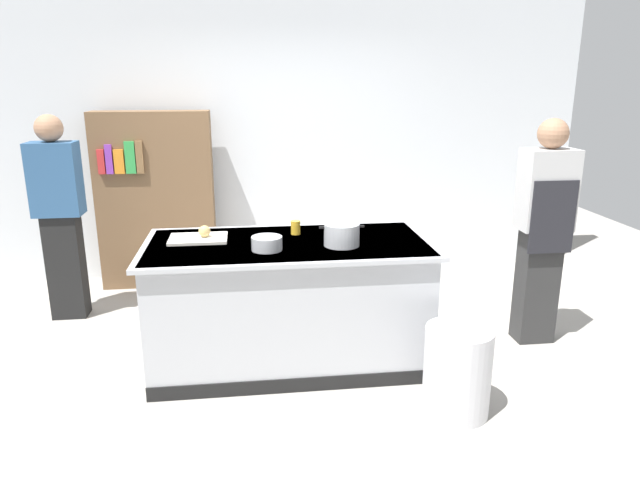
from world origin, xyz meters
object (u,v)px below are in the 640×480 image
(stock_pot, at_px, (342,235))
(person_chef, at_px, (543,227))
(onion, at_px, (205,231))
(trash_bin, at_px, (457,371))
(bookshelf, at_px, (156,200))
(person_guest, at_px, (60,214))
(juice_cup, at_px, (296,227))
(mixing_bowl, at_px, (267,243))

(stock_pot, height_order, person_chef, person_chef)
(person_chef, bearing_deg, onion, 95.30)
(trash_bin, bearing_deg, bookshelf, 129.11)
(onion, distance_m, person_guest, 1.55)
(stock_pot, height_order, bookshelf, bookshelf)
(onion, xyz_separation_m, trash_bin, (1.54, -0.94, -0.68))
(juice_cup, xyz_separation_m, person_chef, (1.86, -0.10, -0.04))
(stock_pot, xyz_separation_m, juice_cup, (-0.28, 0.33, -0.03))
(bookshelf, bearing_deg, person_chef, -28.78)
(juice_cup, bearing_deg, trash_bin, -48.40)
(juice_cup, height_order, trash_bin, juice_cup)
(trash_bin, bearing_deg, onion, 148.64)
(onion, relative_size, mixing_bowl, 0.41)
(mixing_bowl, bearing_deg, stock_pot, 4.85)
(mixing_bowl, bearing_deg, juice_cup, 59.13)
(person_chef, bearing_deg, person_guest, 81.69)
(trash_bin, distance_m, person_chef, 1.47)
(mixing_bowl, xyz_separation_m, juice_cup, (0.22, 0.37, 0.00))
(trash_bin, height_order, person_guest, person_guest)
(stock_pot, distance_m, mixing_bowl, 0.51)
(stock_pot, bearing_deg, onion, 164.41)
(person_chef, height_order, person_guest, same)
(bookshelf, bearing_deg, stock_pot, -51.93)
(mixing_bowl, height_order, person_chef, person_chef)
(mixing_bowl, distance_m, person_chef, 2.10)
(stock_pot, relative_size, person_guest, 0.18)
(mixing_bowl, xyz_separation_m, bookshelf, (-1.00, 1.97, -0.09))
(mixing_bowl, bearing_deg, person_chef, 7.56)
(onion, relative_size, stock_pot, 0.27)
(onion, height_order, trash_bin, onion)
(trash_bin, bearing_deg, person_chef, 43.36)
(juice_cup, relative_size, person_guest, 0.06)
(person_guest, bearing_deg, juice_cup, 50.64)
(onion, xyz_separation_m, juice_cup, (0.64, 0.07, -0.01))
(stock_pot, height_order, juice_cup, stock_pot)
(bookshelf, bearing_deg, person_guest, -132.11)
(stock_pot, relative_size, trash_bin, 0.55)
(trash_bin, height_order, person_chef, person_chef)
(person_chef, xyz_separation_m, person_guest, (-3.75, 0.95, -0.00))
(onion, bearing_deg, person_guest, 143.47)
(mixing_bowl, height_order, bookshelf, bookshelf)
(bookshelf, bearing_deg, trash_bin, -50.89)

